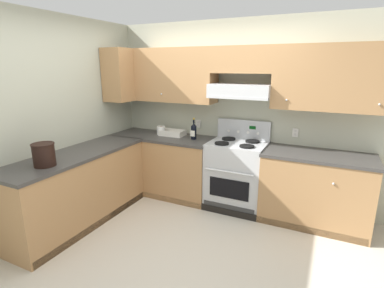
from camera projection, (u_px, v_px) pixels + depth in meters
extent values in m
plane|color=beige|center=(166.00, 245.00, 3.29)|extent=(7.04, 7.04, 0.00)
cube|color=#B7BAA3|center=(250.00, 114.00, 4.18)|extent=(4.68, 0.12, 2.55)
cube|color=#A87A4C|center=(167.00, 75.00, 4.34)|extent=(1.48, 0.34, 0.76)
cube|color=#A87A4C|center=(333.00, 78.00, 3.41)|extent=(1.35, 0.34, 0.76)
cube|color=#A87A4C|center=(244.00, 60.00, 3.81)|extent=(0.80, 0.34, 0.34)
cube|color=#B7BABC|center=(241.00, 90.00, 3.87)|extent=(0.80, 0.46, 0.17)
cube|color=#B7BABC|center=(236.00, 98.00, 3.70)|extent=(0.80, 0.03, 0.04)
sphere|color=silver|center=(161.00, 94.00, 4.25)|extent=(0.02, 0.02, 0.02)
sphere|color=silver|center=(287.00, 100.00, 3.52)|extent=(0.02, 0.02, 0.02)
sphere|color=silver|center=(379.00, 104.00, 3.12)|extent=(0.02, 0.02, 0.02)
cube|color=silver|center=(198.00, 124.00, 4.49)|extent=(0.08, 0.01, 0.12)
cube|color=silver|center=(198.00, 122.00, 4.48)|extent=(0.03, 0.00, 0.03)
cube|color=silver|center=(198.00, 125.00, 4.50)|extent=(0.03, 0.00, 0.03)
cube|color=silver|center=(295.00, 133.00, 3.90)|extent=(0.08, 0.01, 0.12)
cube|color=silver|center=(295.00, 131.00, 3.89)|extent=(0.03, 0.00, 0.03)
cube|color=silver|center=(295.00, 134.00, 3.90)|extent=(0.03, 0.00, 0.03)
cube|color=#B7BAA3|center=(56.00, 120.00, 3.73)|extent=(0.12, 4.00, 2.55)
cube|color=#A87A4C|center=(124.00, 75.00, 4.45)|extent=(0.34, 0.64, 0.76)
cube|color=#A87A4C|center=(164.00, 166.00, 4.58)|extent=(1.55, 0.61, 0.87)
cube|color=#3D3A38|center=(163.00, 137.00, 4.46)|extent=(1.57, 0.63, 0.04)
cube|color=#A87A4C|center=(315.00, 191.00, 3.67)|extent=(1.26, 0.61, 0.87)
cube|color=#3D3A38|center=(319.00, 155.00, 3.55)|extent=(1.29, 0.63, 0.04)
cube|color=black|center=(218.00, 209.00, 4.02)|extent=(3.54, 0.06, 0.09)
sphere|color=silver|center=(134.00, 153.00, 4.37)|extent=(0.03, 0.03, 0.03)
sphere|color=silver|center=(333.00, 184.00, 3.25)|extent=(0.03, 0.03, 0.03)
cube|color=#A87A4C|center=(79.00, 190.00, 3.70)|extent=(0.61, 1.89, 0.87)
cube|color=#3D3A38|center=(75.00, 155.00, 3.58)|extent=(0.63, 1.91, 0.04)
cube|color=black|center=(98.00, 223.00, 3.68)|extent=(0.06, 1.85, 0.09)
cube|color=#B7BABC|center=(236.00, 176.00, 4.10)|extent=(0.76, 0.58, 0.91)
cube|color=black|center=(229.00, 189.00, 3.86)|extent=(0.53, 0.01, 0.26)
cylinder|color=silver|center=(229.00, 172.00, 3.78)|extent=(0.65, 0.02, 0.02)
cube|color=#333333|center=(228.00, 209.00, 3.93)|extent=(0.70, 0.01, 0.11)
cube|color=#B7BABC|center=(237.00, 144.00, 3.98)|extent=(0.76, 0.58, 0.02)
cube|color=#B7BABC|center=(243.00, 130.00, 4.18)|extent=(0.76, 0.04, 0.29)
cube|color=#053F0C|center=(253.00, 128.00, 4.09)|extent=(0.09, 0.01, 0.04)
cylinder|color=black|center=(222.00, 143.00, 3.92)|extent=(0.19, 0.19, 0.02)
cylinder|color=black|center=(222.00, 144.00, 3.92)|extent=(0.07, 0.07, 0.01)
cylinder|color=black|center=(247.00, 146.00, 3.78)|extent=(0.19, 0.19, 0.02)
cylinder|color=black|center=(247.00, 147.00, 3.78)|extent=(0.07, 0.07, 0.01)
cylinder|color=black|center=(229.00, 139.00, 4.16)|extent=(0.19, 0.19, 0.02)
cylinder|color=black|center=(229.00, 139.00, 4.17)|extent=(0.07, 0.07, 0.01)
cylinder|color=black|center=(252.00, 141.00, 4.02)|extent=(0.19, 0.19, 0.02)
cylinder|color=black|center=(252.00, 142.00, 4.02)|extent=(0.07, 0.07, 0.01)
cylinder|color=white|center=(229.00, 131.00, 4.26)|extent=(0.04, 0.02, 0.04)
cylinder|color=white|center=(238.00, 132.00, 4.20)|extent=(0.04, 0.02, 0.04)
cylinder|color=white|center=(248.00, 132.00, 4.14)|extent=(0.04, 0.02, 0.04)
cylinder|color=white|center=(258.00, 133.00, 4.08)|extent=(0.04, 0.02, 0.04)
cylinder|color=black|center=(194.00, 133.00, 4.23)|extent=(0.08, 0.08, 0.19)
cone|color=black|center=(194.00, 125.00, 4.20)|extent=(0.08, 0.08, 0.04)
cylinder|color=black|center=(194.00, 121.00, 4.19)|extent=(0.03, 0.03, 0.08)
cylinder|color=gold|center=(194.00, 119.00, 4.18)|extent=(0.03, 0.03, 0.02)
cube|color=silver|center=(193.00, 133.00, 4.20)|extent=(0.07, 0.00, 0.09)
cube|color=white|center=(173.00, 135.00, 4.49)|extent=(0.29, 0.18, 0.02)
cube|color=white|center=(169.00, 134.00, 4.38)|extent=(0.37, 0.01, 0.08)
cube|color=white|center=(176.00, 131.00, 4.57)|extent=(0.37, 0.01, 0.08)
cube|color=white|center=(162.00, 132.00, 4.55)|extent=(0.01, 0.20, 0.08)
cube|color=white|center=(183.00, 134.00, 4.40)|extent=(0.01, 0.20, 0.08)
cylinder|color=black|center=(44.00, 155.00, 3.10)|extent=(0.22, 0.22, 0.24)
torus|color=black|center=(42.00, 144.00, 3.07)|extent=(0.24, 0.24, 0.01)
cylinder|color=white|center=(161.00, 130.00, 4.53)|extent=(0.12, 0.12, 0.13)
cylinder|color=#9E7A51|center=(161.00, 126.00, 4.52)|extent=(0.04, 0.04, 0.01)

